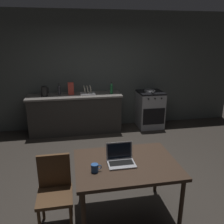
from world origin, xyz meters
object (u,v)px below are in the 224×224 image
object	(u,v)px
laptop	(121,160)
stove_oven	(150,109)
chair	(55,188)
coffee_mug	(95,168)
cereal_box	(71,89)
bottle_b	(59,89)
frying_pan	(150,91)
dining_table	(126,168)
dish_rack	(88,92)
bottle	(111,88)
electric_kettle	(44,91)

from	to	relation	value
laptop	stove_oven	bearing A→B (deg)	61.32
chair	coffee_mug	distance (m)	0.57
cereal_box	bottle_b	size ratio (longest dim) A/B	1.10
laptop	cereal_box	world-z (taller)	cereal_box
frying_pan	coffee_mug	distance (m)	3.47
frying_pan	stove_oven	bearing A→B (deg)	37.74
chair	dining_table	bearing A→B (deg)	-4.63
dish_rack	bottle_b	xyz separation A→B (m)	(-0.65, 0.08, 0.08)
coffee_mug	frying_pan	bearing A→B (deg)	60.78
bottle_b	chair	bearing A→B (deg)	-89.90
bottle	bottle_b	size ratio (longest dim) A/B	1.08
coffee_mug	bottle_b	distance (m)	3.17
bottle	frying_pan	distance (m)	0.96
dining_table	coffee_mug	size ratio (longest dim) A/B	10.05
frying_pan	cereal_box	world-z (taller)	cereal_box
cereal_box	bottle_b	xyz separation A→B (m)	(-0.27, 0.06, -0.02)
electric_kettle	coffee_mug	xyz separation A→B (m)	(0.79, -3.05, -0.22)
dish_rack	laptop	bearing A→B (deg)	-87.24
chair	coffee_mug	bearing A→B (deg)	-20.64
dining_table	frying_pan	bearing A→B (deg)	65.81
electric_kettle	dish_rack	size ratio (longest dim) A/B	0.68
cereal_box	dining_table	bearing A→B (deg)	-78.72
stove_oven	cereal_box	bearing A→B (deg)	179.33
chair	bottle	world-z (taller)	bottle
chair	cereal_box	size ratio (longest dim) A/B	3.05
electric_kettle	bottle_b	xyz separation A→B (m)	(0.32, 0.08, 0.01)
bottle_b	dining_table	bearing A→B (deg)	-74.11
cereal_box	laptop	bearing A→B (deg)	-79.99
cereal_box	dish_rack	xyz separation A→B (m)	(0.38, -0.02, -0.10)
dining_table	bottle_b	size ratio (longest dim) A/B	4.64
electric_kettle	bottle	size ratio (longest dim) A/B	0.82
laptop	bottle_b	xyz separation A→B (m)	(-0.79, 3.00, 0.23)
electric_kettle	bottle	bearing A→B (deg)	-1.88
frying_pan	cereal_box	xyz separation A→B (m)	(-1.89, 0.05, 0.12)
dining_table	electric_kettle	xyz separation A→B (m)	(-1.18, 2.93, 0.34)
stove_oven	dining_table	world-z (taller)	stove_oven
chair	dish_rack	distance (m)	3.01
bottle	coffee_mug	bearing A→B (deg)	-103.76
bottle	dish_rack	xyz separation A→B (m)	(-0.55, 0.05, -0.09)
electric_kettle	cereal_box	world-z (taller)	cereal_box
electric_kettle	coffee_mug	size ratio (longest dim) A/B	1.91
chair	electric_kettle	size ratio (longest dim) A/B	3.80
stove_oven	frying_pan	bearing A→B (deg)	-142.26
chair	frying_pan	xyz separation A→B (m)	(2.15, 2.88, 0.43)
dining_table	laptop	distance (m)	0.14
electric_kettle	coffee_mug	bearing A→B (deg)	-75.49
chair	bottle	distance (m)	3.14
frying_pan	cereal_box	bearing A→B (deg)	178.55
laptop	dish_rack	xyz separation A→B (m)	(-0.14, 2.92, 0.16)
dining_table	frying_pan	world-z (taller)	frying_pan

